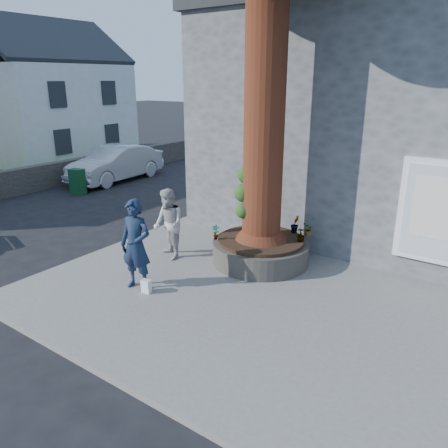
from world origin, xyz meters
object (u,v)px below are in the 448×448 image
Objects in this scene: woman at (168,224)px; car_silver at (116,163)px; a_board_sign at (78,182)px; man at (136,245)px; planter at (261,250)px.

car_silver is at bearing 172.15° from woman.
woman reaches higher than car_silver.
a_board_sign is at bearing -79.95° from car_silver.
man is at bearing -44.51° from woman.
planter is 0.50× the size of car_silver.
man is at bearing -41.49° from a_board_sign.
man is at bearing -117.98° from planter.
a_board_sign is at bearing 140.07° from man.
woman is 0.37× the size of car_silver.
woman is (-0.56, 1.61, -0.10)m from man.
a_board_sign is (-7.97, 4.52, -0.58)m from man.
man reaches higher than planter.
a_board_sign is (0.62, -2.52, -0.27)m from car_silver.
planter is at bearing 51.68° from man.
man is 0.41× the size of car_silver.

